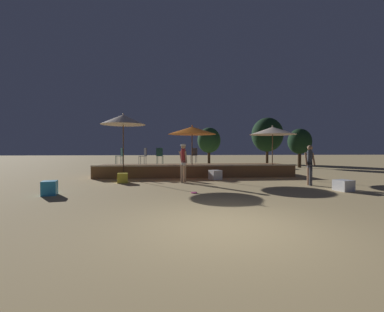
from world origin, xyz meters
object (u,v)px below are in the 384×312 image
Objects in this scene: person_1 at (183,161)px; background_tree_2 at (300,142)px; bistro_chair_0 at (194,154)px; cube_seat_1 at (123,178)px; cube_seat_0 at (344,185)px; bistro_chair_3 at (144,154)px; cube_seat_3 at (215,175)px; bistro_chair_1 at (160,154)px; cube_seat_2 at (49,188)px; patio_umbrella_0 at (123,120)px; background_tree_0 at (209,140)px; frisbee_disc at (194,193)px; patio_umbrella_2 at (192,131)px; background_tree_1 at (267,135)px; person_0 at (310,164)px; bistro_chair_2 at (120,154)px; patio_umbrella_1 at (273,131)px.

person_1 is 0.55× the size of background_tree_2.
cube_seat_1 is at bearing -113.32° from bistro_chair_0.
bistro_chair_3 is (-7.75, 5.31, 1.05)m from cube_seat_0.
bistro_chair_1 is (-2.84, 1.67, 1.01)m from cube_seat_3.
cube_seat_2 is at bearing -122.17° from cube_seat_1.
cube_seat_3 is at bearing -8.39° from patio_umbrella_0.
frisbee_disc is at bearing -100.86° from background_tree_0.
bistro_chair_1 is 0.28× the size of background_tree_2.
bistro_chair_1 is 0.24× the size of background_tree_0.
background_tree_0 reaches higher than bistro_chair_1.
cube_seat_2 is (-5.22, -4.63, -2.29)m from patio_umbrella_2.
bistro_chair_1 is at bearing 103.80° from frisbee_disc.
bistro_chair_0 is at bearing 46.24° from cube_seat_1.
person_1 is 17.69m from background_tree_1.
patio_umbrella_0 is 5.57m from cube_seat_2.
background_tree_0 reaches higher than person_0.
person_1 is 3.07m from bistro_chair_3.
patio_umbrella_0 is 3.60m from patio_umbrella_2.
person_1 is at bearing -123.97° from background_tree_1.
patio_umbrella_0 is at bearing 124.85° from frisbee_disc.
cube_seat_3 is at bearing 158.16° from bistro_chair_1.
patio_umbrella_0 reaches higher than cube_seat_3.
bistro_chair_0 is at bearing 79.13° from bistro_chair_2.
background_tree_0 is 8.74m from background_tree_2.
background_tree_2 is at bearing 68.84° from cube_seat_0.
patio_umbrella_2 is 2.32m from bistro_chair_1.
bistro_chair_2 is 1.42m from bistro_chair_3.
person_0 is 8.24m from bistro_chair_3.
patio_umbrella_2 is 12.76m from background_tree_0.
cube_seat_2 is at bearing 96.81° from person_0.
cube_seat_2 is (-9.64, -4.64, -2.30)m from patio_umbrella_1.
background_tree_2 is at bearing -178.86° from person_1.
cube_seat_3 reaches higher than frisbee_disc.
patio_umbrella_0 reaches higher than bistro_chair_2.
bistro_chair_1 is (-2.07, -1.33, 0.00)m from bistro_chair_0.
bistro_chair_0 is (-4.09, 2.19, -1.29)m from patio_umbrella_1.
patio_umbrella_2 is (-4.42, -0.01, -0.01)m from patio_umbrella_1.
patio_umbrella_2 is 2.66m from cube_seat_3.
cube_seat_0 is (5.17, -4.71, -2.32)m from patio_umbrella_2.
bistro_chair_3 is at bearing -131.07° from bistro_chair_0.
cube_seat_2 is (-10.39, 0.07, 0.04)m from cube_seat_0.
cube_seat_0 is 17.42m from background_tree_0.
bistro_chair_3 is at bearing 145.57° from cube_seat_0.
person_0 is at bearing 106.92° from cube_seat_0.
background_tree_1 is 6.08m from background_tree_2.
frisbee_disc is at bearing 179.84° from cube_seat_0.
background_tree_1 is (11.83, 12.27, 1.81)m from bistro_chair_3.
bistro_chair_2 is (1.30, 5.71, 1.01)m from cube_seat_2.
bistro_chair_1 reaches higher than cube_seat_3.
bistro_chair_1 is at bearing -152.18° from background_tree_2.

